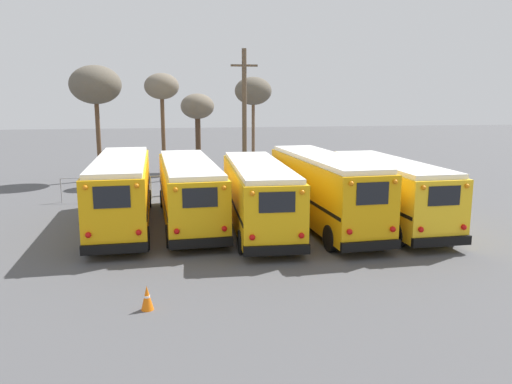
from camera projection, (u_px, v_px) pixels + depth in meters
ground_plane at (257, 226)px, 23.48m from camera, size 160.00×160.00×0.00m
school_bus_0 at (122, 190)px, 23.17m from camera, size 2.71×10.78×3.25m
school_bus_1 at (189, 190)px, 23.78m from camera, size 2.91×10.56×3.03m
school_bus_2 at (258, 193)px, 22.81m from camera, size 2.86×10.27×3.05m
school_bus_3 at (323, 188)px, 23.27m from camera, size 2.84×10.56×3.35m
school_bus_4 at (388, 190)px, 23.44m from camera, size 2.66×9.52×3.08m
utility_pole at (244, 117)px, 33.72m from camera, size 1.80×0.31×9.18m
bare_tree_0 at (162, 89)px, 35.09m from camera, size 2.43×2.43×7.68m
bare_tree_1 at (197, 108)px, 40.50m from camera, size 2.72×2.72×6.31m
bare_tree_2 at (253, 92)px, 40.62m from camera, size 3.01×3.01×7.65m
bare_tree_3 at (95, 86)px, 35.55m from camera, size 3.65×3.65×8.26m
fence_line at (236, 181)px, 30.41m from camera, size 20.40×0.06×1.42m
traffic_cone at (147, 298)px, 14.19m from camera, size 0.36×0.36×0.72m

